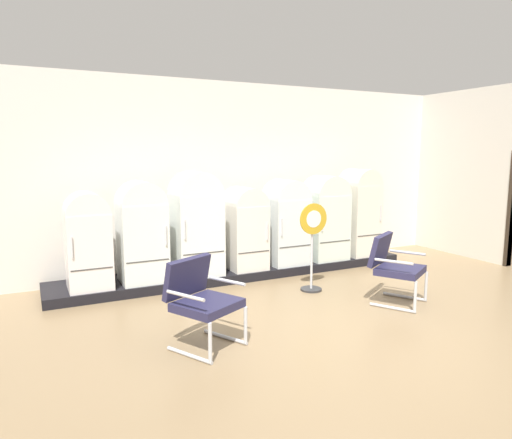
# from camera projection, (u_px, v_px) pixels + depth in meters

# --- Properties ---
(ground) EXTENTS (12.00, 10.00, 0.05)m
(ground) POSITION_uv_depth(u_px,v_px,m) (353.00, 342.00, 5.11)
(ground) COLOR #8B7150
(back_wall) EXTENTS (11.76, 0.12, 3.26)m
(back_wall) POSITION_uv_depth(u_px,v_px,m) (224.00, 176.00, 8.10)
(back_wall) COLOR silver
(back_wall) RESTS_ON ground
(side_wall_right) EXTENTS (0.16, 2.20, 3.26)m
(side_wall_right) POSITION_uv_depth(u_px,v_px,m) (464.00, 175.00, 9.12)
(side_wall_right) COLOR silver
(side_wall_right) RESTS_ON ground
(display_plinth) EXTENTS (6.11, 0.95, 0.14)m
(display_plinth) POSITION_uv_depth(u_px,v_px,m) (240.00, 271.00, 7.77)
(display_plinth) COLOR black
(display_plinth) RESTS_ON ground
(refrigerator_0) EXTENTS (0.59, 0.65, 1.37)m
(refrigerator_0) POSITION_uv_depth(u_px,v_px,m) (88.00, 238.00, 6.48)
(refrigerator_0) COLOR white
(refrigerator_0) RESTS_ON display_plinth
(refrigerator_1) EXTENTS (0.67, 0.65, 1.50)m
(refrigerator_1) POSITION_uv_depth(u_px,v_px,m) (142.00, 229.00, 6.81)
(refrigerator_1) COLOR white
(refrigerator_1) RESTS_ON display_plinth
(refrigerator_2) EXTENTS (0.71, 0.70, 1.63)m
(refrigerator_2) POSITION_uv_depth(u_px,v_px,m) (196.00, 220.00, 7.20)
(refrigerator_2) COLOR white
(refrigerator_2) RESTS_ON display_plinth
(refrigerator_3) EXTENTS (0.59, 0.71, 1.35)m
(refrigerator_3) POSITION_uv_depth(u_px,v_px,m) (245.00, 226.00, 7.60)
(refrigerator_3) COLOR silver
(refrigerator_3) RESTS_ON display_plinth
(refrigerator_4) EXTENTS (0.66, 0.66, 1.46)m
(refrigerator_4) POSITION_uv_depth(u_px,v_px,m) (286.00, 220.00, 7.91)
(refrigerator_4) COLOR white
(refrigerator_4) RESTS_ON display_plinth
(refrigerator_5) EXTENTS (0.69, 0.64, 1.51)m
(refrigerator_5) POSITION_uv_depth(u_px,v_px,m) (326.00, 215.00, 8.26)
(refrigerator_5) COLOR silver
(refrigerator_5) RESTS_ON display_plinth
(refrigerator_6) EXTENTS (0.59, 0.65, 1.61)m
(refrigerator_6) POSITION_uv_depth(u_px,v_px,m) (359.00, 209.00, 8.59)
(refrigerator_6) COLOR silver
(refrigerator_6) RESTS_ON display_plinth
(armchair_left) EXTENTS (0.86, 0.88, 0.95)m
(armchair_left) POSITION_uv_depth(u_px,v_px,m) (201.00, 297.00, 4.87)
(armchair_left) COLOR silver
(armchair_left) RESTS_ON ground
(armchair_right) EXTENTS (0.87, 0.89, 0.95)m
(armchair_right) POSITION_uv_depth(u_px,v_px,m) (394.00, 264.00, 6.29)
(armchair_right) COLOR silver
(armchair_right) RESTS_ON ground
(sign_stand) EXTENTS (0.46, 0.32, 1.32)m
(sign_stand) POSITION_uv_depth(u_px,v_px,m) (312.00, 249.00, 6.83)
(sign_stand) COLOR #2D2D30
(sign_stand) RESTS_ON ground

